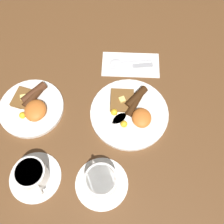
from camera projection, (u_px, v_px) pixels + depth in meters
ground_plane at (129, 114)px, 0.92m from camera, size 3.00×3.00×0.00m
breakfast_plate_near at (130, 112)px, 0.90m from camera, size 0.27×0.27×0.05m
breakfast_plate_far at (32, 106)px, 0.91m from camera, size 0.23×0.23×0.05m
teacup_near at (101, 182)px, 0.78m from camera, size 0.16×0.16×0.07m
teacup_far at (33, 175)px, 0.79m from camera, size 0.16×0.16×0.08m
napkin at (131, 64)px, 1.01m from camera, size 0.12×0.22×0.01m
knife at (133, 66)px, 1.00m from camera, size 0.04×0.17×0.01m
spoon at (120, 62)px, 1.00m from camera, size 0.04×0.16×0.01m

